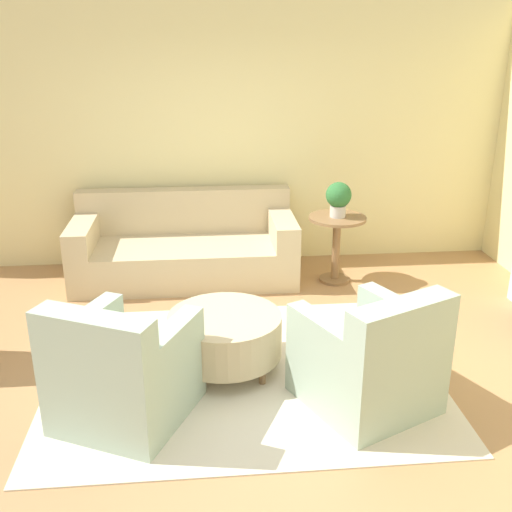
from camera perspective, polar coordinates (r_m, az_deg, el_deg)
ground_plane at (r=4.69m, az=-1.21°, el=-11.06°), size 16.00×16.00×0.00m
wall_back at (r=6.62m, az=-2.98°, el=11.32°), size 8.98×0.12×2.80m
rug at (r=4.69m, az=-1.21°, el=-11.01°), size 2.91×2.29×0.01m
couch at (r=6.37m, az=-6.77°, el=0.67°), size 2.29×0.98×0.88m
armchair_left at (r=4.11m, az=-12.65°, el=-10.90°), size 1.06×1.08×0.88m
armchair_right at (r=4.22m, az=10.85°, el=-9.84°), size 1.06×1.08×0.88m
ottoman_table at (r=4.62m, az=-2.98°, el=-7.48°), size 0.87×0.87×0.44m
side_table at (r=6.20m, az=7.68°, el=1.80°), size 0.59×0.59×0.70m
potted_plant_on_side_table at (r=6.08m, az=7.86°, el=5.56°), size 0.26×0.26×0.36m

